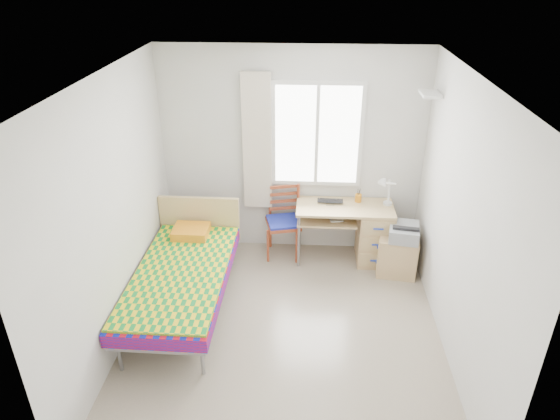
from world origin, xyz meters
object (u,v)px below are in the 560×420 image
object	(u,v)px
cabinet	(397,254)
printer	(404,232)
chair	(284,217)
bed	(183,273)
desk	(369,231)

from	to	relation	value
cabinet	printer	world-z (taller)	printer
cabinet	printer	bearing A→B (deg)	-31.36
chair	bed	bearing A→B (deg)	-144.80
bed	printer	xyz separation A→B (m)	(2.45, 0.78, 0.15)
desk	chair	world-z (taller)	chair
bed	desk	size ratio (longest dim) A/B	1.74
cabinet	bed	bearing A→B (deg)	-153.68
bed	printer	size ratio (longest dim) A/B	4.70
cabinet	printer	distance (m)	0.34
chair	printer	bearing A→B (deg)	-29.35
bed	cabinet	bearing A→B (deg)	19.17
printer	desk	bearing A→B (deg)	149.61
bed	desk	xyz separation A→B (m)	(2.08, 1.09, -0.03)
chair	cabinet	bearing A→B (deg)	-28.48
desk	printer	bearing A→B (deg)	-39.73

